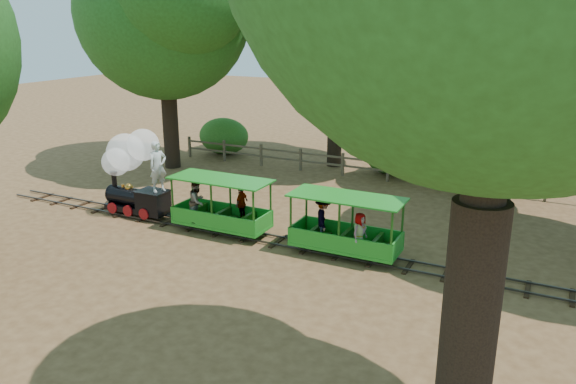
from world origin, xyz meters
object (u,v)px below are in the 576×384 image
at_px(carriage_front, 218,208).
at_px(carriage_rear, 340,229).
at_px(locomotive, 132,166).
at_px(fence, 365,165).

height_order(carriage_front, carriage_rear, same).
distance_m(locomotive, fence, 9.73).
bearing_deg(carriage_rear, carriage_front, -180.00).
relative_size(carriage_front, fence, 0.18).
relative_size(locomotive, fence, 0.17).
xyz_separation_m(locomotive, carriage_rear, (7.54, -0.10, -0.95)).
xyz_separation_m(carriage_rear, fence, (-2.01, 8.02, -0.20)).
relative_size(locomotive, carriage_front, 0.96).
xyz_separation_m(carriage_front, carriage_rear, (4.10, 0.00, 0.00)).
height_order(carriage_front, fence, carriage_front).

